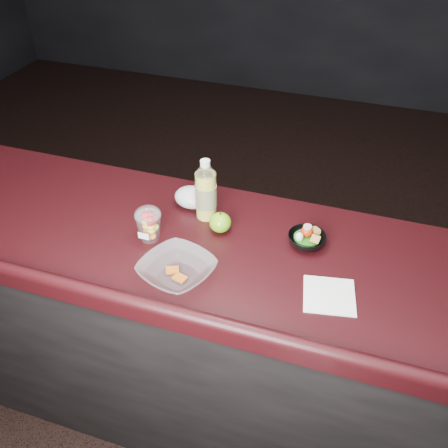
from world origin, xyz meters
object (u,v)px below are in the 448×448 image
Objects in this scene: green_apple at (220,222)px; lemonade_bottle at (206,194)px; snack_bowl at (306,239)px; takeout_bowl at (177,270)px; fruit_cup at (149,223)px.

lemonade_bottle is at bearing 139.08° from green_apple.
snack_bowl is at bearing 4.22° from green_apple.
lemonade_bottle is 0.82× the size of takeout_bowl.
takeout_bowl is (0.17, -0.15, -0.04)m from fruit_cup.
green_apple is 0.28m from takeout_bowl.
fruit_cup is 0.26m from green_apple.
lemonade_bottle is 0.40m from snack_bowl.
fruit_cup is (-0.15, -0.19, -0.03)m from lemonade_bottle.
green_apple is (0.22, 0.12, -0.03)m from fruit_cup.
lemonade_bottle is 1.82× the size of fruit_cup.
fruit_cup reaches higher than takeout_bowl.
fruit_cup is at bearing 138.09° from takeout_bowl.
lemonade_bottle reaches higher than green_apple.
lemonade_bottle is 1.70× the size of snack_bowl.
snack_bowl is (0.31, 0.02, -0.01)m from green_apple.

